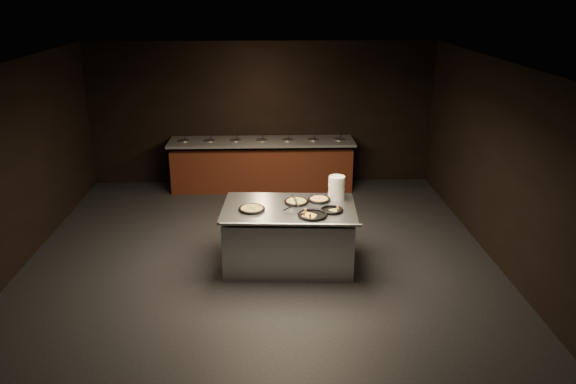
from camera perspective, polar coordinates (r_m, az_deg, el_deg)
name	(u,v)px	position (r m, az deg, el deg)	size (l,w,h in m)	color
room	(259,175)	(7.71, -2.98, 1.77)	(7.02, 8.02, 2.92)	black
salad_bar	(262,167)	(11.41, -2.65, 2.51)	(3.70, 0.83, 1.18)	#4C1E12
serving_counter	(289,237)	(8.22, 0.10, -4.61)	(1.97, 1.33, 0.91)	#ACAEB3
plate_stack	(337,188)	(8.33, 4.96, 0.44)	(0.24, 0.24, 0.34)	silver
pan_veggie_whole	(252,209)	(7.93, -3.70, -1.71)	(0.38, 0.38, 0.04)	black
pan_cheese_whole	(296,202)	(8.18, 0.85, -0.98)	(0.36, 0.36, 0.04)	black
pan_cheese_slices_a	(319,199)	(8.28, 3.18, -0.74)	(0.34, 0.34, 0.04)	black
pan_cheese_slices_b	(313,215)	(7.72, 2.51, -2.33)	(0.41, 0.41, 0.04)	black
pan_veggie_slices	(332,210)	(7.90, 4.47, -1.82)	(0.32, 0.32, 0.04)	black
server_left	(294,201)	(8.02, 0.57, -0.94)	(0.22, 0.33, 0.18)	#ACAEB3
server_right	(293,209)	(7.77, 0.50, -1.74)	(0.29, 0.09, 0.14)	#ACAEB3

